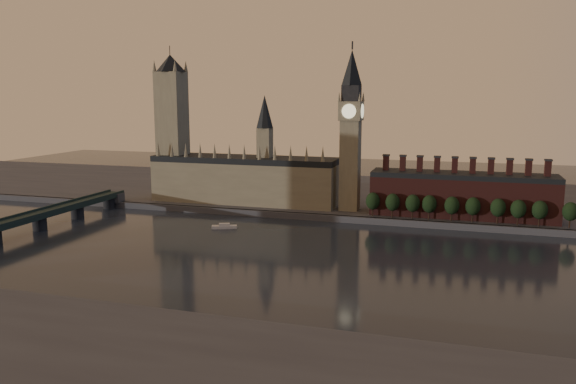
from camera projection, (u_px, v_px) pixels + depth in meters
name	position (u px, v px, depth m)	size (l,w,h in m)	color
ground	(284.00, 261.00, 266.60)	(900.00, 900.00, 0.00)	black
north_bank	(353.00, 195.00, 434.02)	(900.00, 182.00, 4.00)	#48494D
palace_of_westminster	(246.00, 177.00, 389.88)	(130.00, 30.30, 74.00)	gray
victoria_tower	(172.00, 122.00, 399.74)	(24.00, 24.00, 108.00)	gray
big_ben	(351.00, 129.00, 357.78)	(15.00, 15.00, 107.00)	gray
chimney_block	(462.00, 194.00, 344.08)	(110.00, 25.00, 37.00)	#4B1F1C
embankment_tree_0	(373.00, 201.00, 345.55)	(8.60, 8.60, 14.88)	black
embankment_tree_1	(393.00, 202.00, 341.56)	(8.60, 8.60, 14.88)	black
embankment_tree_2	(413.00, 203.00, 338.30)	(8.60, 8.60, 14.88)	black
embankment_tree_3	(429.00, 204.00, 335.99)	(8.60, 8.60, 14.88)	black
embankment_tree_4	(452.00, 205.00, 331.55)	(8.60, 8.60, 14.88)	black
embankment_tree_5	(473.00, 206.00, 329.06)	(8.60, 8.60, 14.88)	black
embankment_tree_6	(498.00, 208.00, 324.80)	(8.60, 8.60, 14.88)	black
embankment_tree_7	(518.00, 209.00, 321.06)	(8.60, 8.60, 14.88)	black
embankment_tree_8	(540.00, 210.00, 318.41)	(8.60, 8.60, 14.88)	black
embankment_tree_9	(570.00, 212.00, 313.94)	(8.60, 8.60, 14.88)	black
westminster_bridge	(14.00, 225.00, 307.67)	(14.00, 200.00, 11.55)	#1E2F2A
river_boat	(224.00, 226.00, 331.99)	(15.29, 9.34, 2.95)	silver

